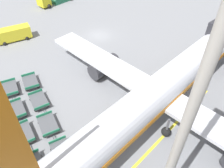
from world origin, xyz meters
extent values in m
plane|color=gray|center=(0.00, 0.00, 0.00)|extent=(500.00, 500.00, 0.00)
cube|color=#2D2D33|center=(17.33, 6.96, 4.76)|extent=(2.55, 4.00, 3.27)
cylinder|color=silver|center=(17.64, -5.20, 3.38)|extent=(4.40, 34.83, 3.52)
cube|color=orange|center=(18.06, -21.92, 9.46)|extent=(0.35, 2.65, 8.65)
cube|color=silver|center=(17.67, -6.59, 2.59)|extent=(34.88, 4.06, 0.44)
cylinder|color=#333338|center=(8.60, -6.42, 1.33)|extent=(2.27, 4.24, 2.16)
cube|color=orange|center=(17.64, -5.20, 2.76)|extent=(4.38, 31.36, 0.63)
cylinder|color=#56565B|center=(17.36, 5.57, 1.50)|extent=(0.24, 0.24, 1.99)
sphere|color=black|center=(17.36, 5.57, 0.51)|extent=(1.01, 1.01, 1.01)
cylinder|color=#56565B|center=(20.38, -8.61, 1.50)|extent=(0.24, 0.24, 1.99)
sphere|color=black|center=(20.38, -8.61, 0.51)|extent=(1.01, 1.01, 1.01)
cylinder|color=#56565B|center=(15.07, -8.75, 1.50)|extent=(0.24, 0.24, 1.99)
sphere|color=black|center=(15.07, -8.75, 0.51)|extent=(1.01, 1.01, 1.01)
cube|color=yellow|center=(-17.14, -0.26, 1.45)|extent=(2.57, 2.26, 2.09)
sphere|color=black|center=(-18.31, -0.06, 0.45)|extent=(0.90, 0.90, 0.90)
sphere|color=black|center=(-16.01, 0.10, 0.45)|extent=(0.90, 0.90, 0.90)
cube|color=yellow|center=(-8.65, -11.13, 1.23)|extent=(3.30, 5.84, 1.91)
sphere|color=black|center=(-10.00, -12.63, 0.30)|extent=(0.60, 0.60, 0.60)
sphere|color=black|center=(-8.25, -13.11, 0.30)|extent=(0.60, 0.60, 0.60)
sphere|color=black|center=(-9.05, -9.16, 0.30)|extent=(0.60, 0.60, 0.60)
sphere|color=black|center=(-7.30, -9.64, 0.30)|extent=(0.60, 0.60, 0.60)
sphere|color=black|center=(7.42, -20.22, 0.18)|extent=(0.36, 0.36, 0.36)
sphere|color=black|center=(5.49, -19.72, 0.18)|extent=(0.36, 0.36, 0.36)
cube|color=#237F56|center=(11.12, -21.96, 0.76)|extent=(0.47, 1.72, 0.32)
cube|color=#333338|center=(11.50, -22.05, 0.43)|extent=(0.70, 0.22, 0.06)
sphere|color=black|center=(10.91, -21.15, 0.18)|extent=(0.36, 0.36, 0.36)
sphere|color=black|center=(8.97, -20.70, 0.18)|extent=(0.36, 0.36, 0.36)
cube|color=#237F56|center=(12.22, -22.22, 0.76)|extent=(0.48, 1.72, 0.32)
sphere|color=black|center=(12.77, -21.58, 0.18)|extent=(0.36, 0.36, 0.36)
cube|color=#515459|center=(2.87, -17.30, 0.55)|extent=(3.24, 2.52, 0.10)
cube|color=#237F56|center=(4.19, -17.72, 0.76)|extent=(0.60, 1.69, 0.32)
cube|color=#237F56|center=(1.55, -16.89, 0.76)|extent=(0.60, 1.69, 0.32)
cube|color=#333338|center=(4.56, -17.83, 0.43)|extent=(0.69, 0.27, 0.06)
sphere|color=black|center=(3.59, -18.31, 0.18)|extent=(0.36, 0.36, 0.36)
sphere|color=black|center=(4.04, -16.89, 0.18)|extent=(0.36, 0.36, 0.36)
sphere|color=black|center=(1.69, -17.71, 0.18)|extent=(0.36, 0.36, 0.36)
sphere|color=black|center=(2.14, -16.29, 0.18)|extent=(0.36, 0.36, 0.36)
cube|color=#515459|center=(6.79, -18.37, 0.55)|extent=(3.17, 2.36, 0.10)
cube|color=#237F56|center=(8.13, -18.69, 0.76)|extent=(0.48, 1.72, 0.32)
cube|color=#237F56|center=(5.44, -18.05, 0.76)|extent=(0.48, 1.72, 0.32)
cube|color=#333338|center=(8.51, -18.78, 0.43)|extent=(0.69, 0.22, 0.06)
sphere|color=black|center=(7.58, -19.33, 0.18)|extent=(0.36, 0.36, 0.36)
sphere|color=black|center=(7.93, -17.88, 0.18)|extent=(0.36, 0.36, 0.36)
sphere|color=black|center=(5.65, -18.87, 0.18)|extent=(0.36, 0.36, 0.36)
sphere|color=black|center=(5.99, -17.42, 0.18)|extent=(0.36, 0.36, 0.36)
cube|color=#515459|center=(10.36, -19.33, 0.55)|extent=(3.15, 2.31, 0.10)
cube|color=#237F56|center=(11.72, -19.62, 0.76)|extent=(0.44, 1.73, 0.32)
cube|color=#237F56|center=(9.01, -19.05, 0.76)|extent=(0.44, 1.73, 0.32)
cube|color=#333338|center=(12.10, -19.70, 0.43)|extent=(0.70, 0.20, 0.06)
sphere|color=black|center=(11.18, -20.27, 0.18)|extent=(0.36, 0.36, 0.36)
sphere|color=black|center=(11.49, -18.81, 0.18)|extent=(0.36, 0.36, 0.36)
sphere|color=black|center=(9.24, -19.85, 0.18)|extent=(0.36, 0.36, 0.36)
sphere|color=black|center=(9.55, -18.40, 0.18)|extent=(0.36, 0.36, 0.36)
cube|color=#515459|center=(14.36, -20.32, 0.55)|extent=(3.15, 2.30, 0.10)
cube|color=#237F56|center=(13.01, -20.04, 0.76)|extent=(0.44, 1.73, 0.32)
sphere|color=black|center=(13.23, -20.85, 0.18)|extent=(0.36, 0.36, 0.36)
sphere|color=black|center=(13.54, -19.39, 0.18)|extent=(0.36, 0.36, 0.36)
cube|color=#515459|center=(3.52, -14.82, 0.55)|extent=(3.24, 2.52, 0.10)
cube|color=#237F56|center=(4.84, -15.24, 0.76)|extent=(0.60, 1.69, 0.32)
cube|color=#237F56|center=(2.20, -14.41, 0.76)|extent=(0.60, 1.69, 0.32)
cube|color=#333338|center=(5.21, -15.36, 0.43)|extent=(0.69, 0.27, 0.06)
sphere|color=black|center=(4.24, -15.83, 0.18)|extent=(0.36, 0.36, 0.36)
sphere|color=black|center=(4.69, -14.41, 0.18)|extent=(0.36, 0.36, 0.36)
sphere|color=black|center=(2.34, -15.23, 0.18)|extent=(0.36, 0.36, 0.36)
sphere|color=black|center=(2.79, -13.81, 0.18)|extent=(0.36, 0.36, 0.36)
cube|color=#515459|center=(7.28, -15.77, 0.55)|extent=(3.17, 2.36, 0.10)
cube|color=#237F56|center=(8.62, -16.09, 0.76)|extent=(0.48, 1.72, 0.32)
cube|color=#237F56|center=(5.93, -15.45, 0.76)|extent=(0.48, 1.72, 0.32)
cube|color=#333338|center=(9.00, -16.18, 0.43)|extent=(0.69, 0.22, 0.06)
sphere|color=black|center=(8.07, -16.73, 0.18)|extent=(0.36, 0.36, 0.36)
sphere|color=black|center=(8.42, -15.28, 0.18)|extent=(0.36, 0.36, 0.36)
sphere|color=black|center=(6.14, -16.27, 0.18)|extent=(0.36, 0.36, 0.36)
sphere|color=black|center=(6.48, -14.82, 0.18)|extent=(0.36, 0.36, 0.36)
cube|color=#515459|center=(11.10, -16.89, 0.55)|extent=(3.21, 2.45, 0.10)
cube|color=#237F56|center=(12.43, -17.26, 0.76)|extent=(0.55, 1.71, 0.32)
cube|color=#237F56|center=(9.77, -16.51, 0.76)|extent=(0.55, 1.71, 0.32)
cube|color=#333338|center=(12.80, -17.36, 0.43)|extent=(0.69, 0.25, 0.06)
sphere|color=black|center=(11.86, -17.87, 0.18)|extent=(0.36, 0.36, 0.36)
sphere|color=black|center=(12.26, -16.44, 0.18)|extent=(0.36, 0.36, 0.36)
sphere|color=black|center=(9.94, -17.33, 0.18)|extent=(0.36, 0.36, 0.36)
sphere|color=black|center=(10.34, -15.90, 0.18)|extent=(0.36, 0.36, 0.36)
cube|color=#515459|center=(14.88, -17.68, 0.55)|extent=(3.21, 2.45, 0.10)
cube|color=#237F56|center=(16.21, -18.05, 0.76)|extent=(0.55, 1.71, 0.32)
cube|color=#237F56|center=(13.55, -17.31, 0.76)|extent=(0.55, 1.71, 0.32)
cube|color=#333338|center=(16.59, -18.16, 0.43)|extent=(0.69, 0.25, 0.06)
sphere|color=black|center=(15.64, -18.67, 0.18)|extent=(0.36, 0.36, 0.36)
sphere|color=black|center=(16.04, -17.23, 0.18)|extent=(0.36, 0.36, 0.36)
sphere|color=black|center=(13.72, -18.13, 0.18)|extent=(0.36, 0.36, 0.36)
sphere|color=black|center=(14.12, -16.70, 0.18)|extent=(0.36, 0.36, 0.36)
cylinder|color=#ADA89E|center=(24.09, -15.27, 10.61)|extent=(0.53, 0.53, 21.22)
camera|label=1|loc=(26.14, -21.96, 19.27)|focal=35.00mm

